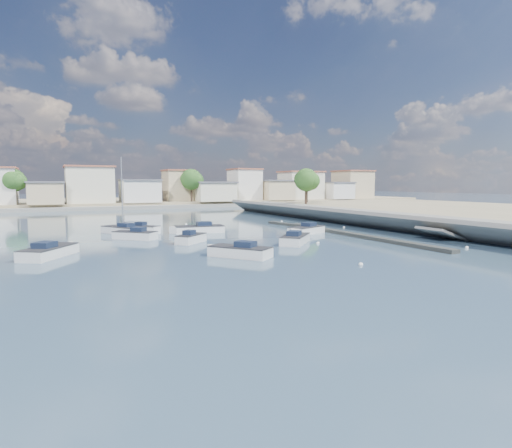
{
  "coord_description": "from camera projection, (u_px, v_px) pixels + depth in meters",
  "views": [
    {
      "loc": [
        -22.76,
        -27.22,
        5.77
      ],
      "look_at": [
        -2.92,
        14.4,
        1.4
      ],
      "focal_mm": 30.0,
      "sensor_mm": 36.0,
      "label": 1
    }
  ],
  "objects": [
    {
      "name": "shore_trees",
      "position": [
        200.0,
        182.0,
        98.96
      ],
      "size": [
        74.56,
        38.32,
        7.92
      ],
      "color": "#38281E",
      "rests_on": "ground"
    },
    {
      "name": "motorboat_c",
      "position": [
        197.0,
        229.0,
        50.32
      ],
      "size": [
        6.44,
        2.88,
        1.48
      ],
      "color": "silver",
      "rests_on": "ground"
    },
    {
      "name": "motorboat_f",
      "position": [
        133.0,
        235.0,
        44.53
      ],
      "size": [
        4.47,
        4.3,
        1.48
      ],
      "color": "silver",
      "rests_on": "ground"
    },
    {
      "name": "motorboat_d",
      "position": [
        305.0,
        231.0,
        49.18
      ],
      "size": [
        5.5,
        4.01,
        1.48
      ],
      "color": "silver",
      "rests_on": "ground"
    },
    {
      "name": "sailboat",
      "position": [
        122.0,
        230.0,
        49.46
      ],
      "size": [
        4.52,
        5.98,
        9.0
      ],
      "color": "silver",
      "rests_on": "ground"
    },
    {
      "name": "motorboat_g",
      "position": [
        145.0,
        230.0,
        50.24
      ],
      "size": [
        3.69,
        3.89,
        1.48
      ],
      "color": "silver",
      "rests_on": "ground"
    },
    {
      "name": "seawall_walkway",
      "position": [
        413.0,
        222.0,
        54.29
      ],
      "size": [
        5.0,
        90.0,
        1.8
      ],
      "primitive_type": "cube",
      "color": "slate",
      "rests_on": "ground"
    },
    {
      "name": "motorboat_a",
      "position": [
        237.0,
        252.0,
        33.84
      ],
      "size": [
        4.56,
        5.09,
        1.48
      ],
      "color": "silver",
      "rests_on": "ground"
    },
    {
      "name": "ground",
      "position": [
        205.0,
        219.0,
        70.71
      ],
      "size": [
        400.0,
        400.0,
        0.0
      ],
      "primitive_type": "plane",
      "color": "#2C4359",
      "rests_on": "ground"
    },
    {
      "name": "breakwater",
      "position": [
        339.0,
        232.0,
        49.1
      ],
      "size": [
        2.0,
        31.02,
        0.35
      ],
      "color": "black",
      "rests_on": "ground"
    },
    {
      "name": "motorboat_h",
      "position": [
        296.0,
        239.0,
        41.49
      ],
      "size": [
        4.78,
        4.89,
        1.48
      ],
      "color": "silver",
      "rests_on": "ground"
    },
    {
      "name": "far_shore_land",
      "position": [
        144.0,
        202.0,
        117.37
      ],
      "size": [
        160.0,
        40.0,
        1.4
      ],
      "primitive_type": "cube",
      "color": "gray",
      "rests_on": "ground"
    },
    {
      "name": "far_town",
      "position": [
        198.0,
        187.0,
        108.01
      ],
      "size": [
        113.01,
        12.8,
        8.35
      ],
      "color": "beige",
      "rests_on": "far_shore_land"
    },
    {
      "name": "motorboat_b",
      "position": [
        192.0,
        239.0,
        41.94
      ],
      "size": [
        3.71,
        3.61,
        1.48
      ],
      "color": "silver",
      "rests_on": "ground"
    },
    {
      "name": "motorboat_e",
      "position": [
        51.0,
        252.0,
        33.89
      ],
      "size": [
        4.62,
        5.57,
        1.48
      ],
      "color": "silver",
      "rests_on": "ground"
    },
    {
      "name": "mooring_buoys",
      "position": [
        312.0,
        234.0,
        48.34
      ],
      "size": [
        17.75,
        34.75,
        0.31
      ],
      "color": "white",
      "rests_on": "ground"
    },
    {
      "name": "far_shore_quay",
      "position": [
        162.0,
        207.0,
        98.53
      ],
      "size": [
        160.0,
        2.5,
        0.8
      ],
      "primitive_type": "cube",
      "color": "slate",
      "rests_on": "ground"
    }
  ]
}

